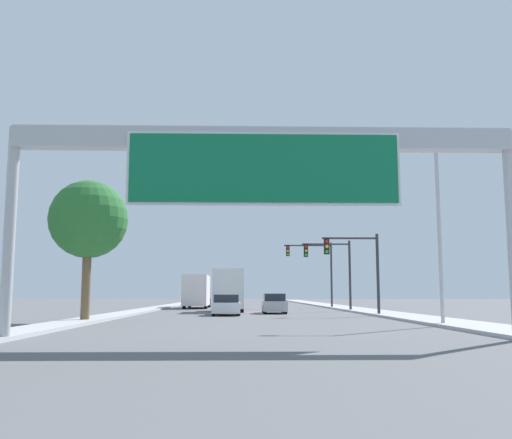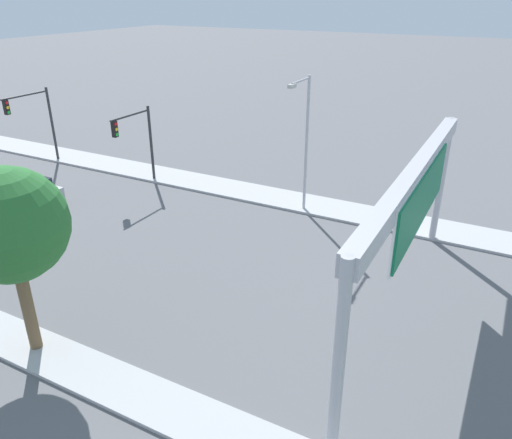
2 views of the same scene
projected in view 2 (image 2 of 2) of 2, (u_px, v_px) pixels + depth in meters
name	position (u px, v px, depth m)	size (l,w,h in m)	color
sign_gantry	(417.00, 192.00, 19.21)	(16.77, 0.73, 6.94)	#B2B2B7
car_mid_left	(31.00, 189.00, 33.45)	(1.74, 4.45, 1.48)	#A5A8AD
car_far_left	(22.00, 219.00, 29.18)	(1.89, 4.79, 1.41)	silver
traffic_light_near_intersection	(138.00, 135.00, 34.44)	(3.85, 0.32, 5.52)	#2D2D30
traffic_light_mid_block	(36.00, 115.00, 38.53)	(4.16, 0.32, 5.98)	#2D2D30
palm_tree_background	(9.00, 226.00, 17.38)	(4.16, 4.16, 7.51)	brown
street_lamp_right	(305.00, 135.00, 29.61)	(2.80, 0.28, 8.44)	#B2B2B7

